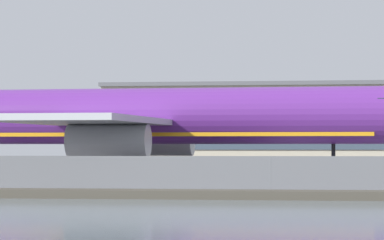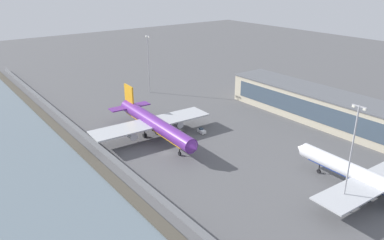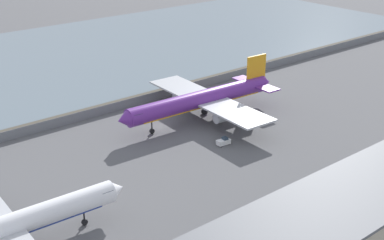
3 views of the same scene
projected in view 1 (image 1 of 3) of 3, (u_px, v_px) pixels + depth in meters
The scene contains 5 objects.
ground_plane at pixel (286, 186), 85.18m from camera, with size 500.00×500.00×0.00m, color #565659.
shoreline_seawall at pixel (265, 195), 64.91m from camera, with size 320.00×3.00×0.50m.
perimeter_fence at pixel (271, 176), 69.38m from camera, with size 280.00×0.10×2.45m.
cargo_jet_purple at pixel (138, 119), 89.61m from camera, with size 47.84×41.03×13.81m.
baggage_tug at pixel (237, 171), 103.30m from camera, with size 3.34×1.89×1.80m.
Camera 1 is at (5.16, -85.42, 3.06)m, focal length 105.00 mm.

